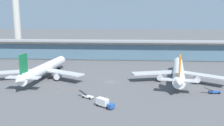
{
  "coord_description": "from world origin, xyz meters",
  "views": [
    {
      "loc": [
        9.62,
        -116.83,
        31.42
      ],
      "look_at": [
        0.0,
        11.68,
        7.47
      ],
      "focal_mm": 38.54,
      "sensor_mm": 36.0,
      "label": 1
    }
  ],
  "objects_px": {
    "service_truck_under_wing_blue": "(104,103)",
    "safety_cone_alpha": "(58,88)",
    "airliner_centre_stand": "(178,71)",
    "service_truck_mid_apron_blue": "(214,92)",
    "safety_cone_bravo": "(68,89)",
    "service_truck_near_nose_white": "(87,96)",
    "airliner_left_stand": "(44,69)",
    "control_tower": "(16,8)"
  },
  "relations": [
    {
      "from": "airliner_left_stand",
      "to": "service_truck_under_wing_blue",
      "type": "height_order",
      "value": "airliner_left_stand"
    },
    {
      "from": "service_truck_mid_apron_blue",
      "to": "safety_cone_alpha",
      "type": "relative_size",
      "value": 9.84
    },
    {
      "from": "airliner_left_stand",
      "to": "safety_cone_bravo",
      "type": "bearing_deg",
      "value": -47.7
    },
    {
      "from": "airliner_centre_stand",
      "to": "service_truck_near_nose_white",
      "type": "height_order",
      "value": "airliner_centre_stand"
    },
    {
      "from": "airliner_centre_stand",
      "to": "safety_cone_bravo",
      "type": "xyz_separation_m",
      "value": [
        -52.13,
        -20.08,
        -4.8
      ]
    },
    {
      "from": "service_truck_under_wing_blue",
      "to": "safety_cone_bravo",
      "type": "relative_size",
      "value": 10.36
    },
    {
      "from": "airliner_centre_stand",
      "to": "airliner_left_stand",
      "type": "bearing_deg",
      "value": -179.73
    },
    {
      "from": "airliner_left_stand",
      "to": "safety_cone_bravo",
      "type": "height_order",
      "value": "airliner_left_stand"
    },
    {
      "from": "service_truck_near_nose_white",
      "to": "control_tower",
      "type": "relative_size",
      "value": 0.09
    },
    {
      "from": "control_tower",
      "to": "safety_cone_alpha",
      "type": "bearing_deg",
      "value": -57.9
    },
    {
      "from": "service_truck_near_nose_white",
      "to": "safety_cone_alpha",
      "type": "height_order",
      "value": "service_truck_near_nose_white"
    },
    {
      "from": "safety_cone_bravo",
      "to": "service_truck_near_nose_white",
      "type": "bearing_deg",
      "value": -45.6
    },
    {
      "from": "control_tower",
      "to": "safety_cone_bravo",
      "type": "bearing_deg",
      "value": -56.48
    },
    {
      "from": "service_truck_mid_apron_blue",
      "to": "service_truck_near_nose_white",
      "type": "bearing_deg",
      "value": -169.32
    },
    {
      "from": "control_tower",
      "to": "service_truck_under_wing_blue",
      "type": "bearing_deg",
      "value": -55.08
    },
    {
      "from": "safety_cone_alpha",
      "to": "airliner_centre_stand",
      "type": "bearing_deg",
      "value": 18.04
    },
    {
      "from": "airliner_left_stand",
      "to": "service_truck_mid_apron_blue",
      "type": "distance_m",
      "value": 83.8
    },
    {
      "from": "control_tower",
      "to": "safety_cone_alpha",
      "type": "height_order",
      "value": "control_tower"
    },
    {
      "from": "service_truck_under_wing_blue",
      "to": "safety_cone_bravo",
      "type": "xyz_separation_m",
      "value": [
        -18.24,
        20.1,
        -1.37
      ]
    },
    {
      "from": "service_truck_mid_apron_blue",
      "to": "safety_cone_bravo",
      "type": "bearing_deg",
      "value": 179.23
    },
    {
      "from": "airliner_centre_stand",
      "to": "safety_cone_alpha",
      "type": "height_order",
      "value": "airliner_centre_stand"
    },
    {
      "from": "service_truck_near_nose_white",
      "to": "service_truck_under_wing_blue",
      "type": "relative_size",
      "value": 0.91
    },
    {
      "from": "service_truck_near_nose_white",
      "to": "service_truck_mid_apron_blue",
      "type": "bearing_deg",
      "value": 10.68
    },
    {
      "from": "service_truck_under_wing_blue",
      "to": "service_truck_mid_apron_blue",
      "type": "distance_m",
      "value": 48.87
    },
    {
      "from": "airliner_centre_stand",
      "to": "service_truck_near_nose_white",
      "type": "distance_m",
      "value": 51.96
    },
    {
      "from": "service_truck_under_wing_blue",
      "to": "safety_cone_alpha",
      "type": "height_order",
      "value": "service_truck_under_wing_blue"
    },
    {
      "from": "service_truck_under_wing_blue",
      "to": "safety_cone_alpha",
      "type": "xyz_separation_m",
      "value": [
        -23.29,
        21.56,
        -1.37
      ]
    },
    {
      "from": "service_truck_near_nose_white",
      "to": "safety_cone_alpha",
      "type": "xyz_separation_m",
      "value": [
        -15.59,
        12.23,
        -0.49
      ]
    },
    {
      "from": "service_truck_mid_apron_blue",
      "to": "airliner_left_stand",
      "type": "bearing_deg",
      "value": 165.75
    },
    {
      "from": "airliner_centre_stand",
      "to": "control_tower",
      "type": "relative_size",
      "value": 0.81
    },
    {
      "from": "airliner_centre_stand",
      "to": "service_truck_under_wing_blue",
      "type": "relative_size",
      "value": 8.38
    },
    {
      "from": "airliner_left_stand",
      "to": "service_truck_near_nose_white",
      "type": "bearing_deg",
      "value": -46.94
    },
    {
      "from": "service_truck_under_wing_blue",
      "to": "safety_cone_bravo",
      "type": "bearing_deg",
      "value": 132.22
    },
    {
      "from": "airliner_centre_stand",
      "to": "control_tower",
      "type": "distance_m",
      "value": 167.01
    },
    {
      "from": "safety_cone_alpha",
      "to": "service_truck_under_wing_blue",
      "type": "bearing_deg",
      "value": -42.79
    },
    {
      "from": "airliner_left_stand",
      "to": "safety_cone_alpha",
      "type": "height_order",
      "value": "airliner_left_stand"
    },
    {
      "from": "service_truck_under_wing_blue",
      "to": "airliner_left_stand",
      "type": "bearing_deg",
      "value": 132.26
    },
    {
      "from": "service_truck_mid_apron_blue",
      "to": "control_tower",
      "type": "height_order",
      "value": "control_tower"
    },
    {
      "from": "service_truck_mid_apron_blue",
      "to": "safety_cone_bravo",
      "type": "xyz_separation_m",
      "value": [
        -63.15,
        0.85,
        -0.49
      ]
    },
    {
      "from": "airliner_left_stand",
      "to": "safety_cone_alpha",
      "type": "xyz_separation_m",
      "value": [
        12.92,
        -18.29,
        -4.8
      ]
    },
    {
      "from": "safety_cone_alpha",
      "to": "safety_cone_bravo",
      "type": "relative_size",
      "value": 1.0
    },
    {
      "from": "service_truck_under_wing_blue",
      "to": "safety_cone_alpha",
      "type": "relative_size",
      "value": 10.36
    }
  ]
}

